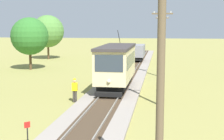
# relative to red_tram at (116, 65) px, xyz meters

# --- Properties ---
(red_tram) EXTENTS (2.60, 8.54, 4.79)m
(red_tram) POSITION_rel_red_tram_xyz_m (0.00, 0.00, 0.00)
(red_tram) COLOR beige
(red_tram) RESTS_ON rail_right
(freight_car) EXTENTS (2.40, 5.20, 2.31)m
(freight_car) POSITION_rel_red_tram_xyz_m (-0.00, 21.77, -0.64)
(freight_car) COLOR slate
(freight_car) RESTS_ON rail_right
(utility_pole_foreground) EXTENTS (1.40, 0.54, 7.51)m
(utility_pole_foreground) POSITION_rel_red_tram_xyz_m (3.79, -17.89, 1.66)
(utility_pole_foreground) COLOR brown
(utility_pole_foreground) RESTS_ON ground
(utility_pole_near_tram) EXTENTS (1.40, 0.42, 7.16)m
(utility_pole_near_tram) POSITION_rel_red_tram_xyz_m (3.79, -5.06, 1.48)
(utility_pole_near_tram) COLOR brown
(utility_pole_near_tram) RESTS_ON ground
(utility_pole_mid) EXTENTS (1.40, 0.42, 7.15)m
(utility_pole_mid) POSITION_rel_red_tram_xyz_m (3.79, 7.83, 1.48)
(utility_pole_mid) COLOR brown
(utility_pole_mid) RESTS_ON ground
(trackside_signal_marker) EXTENTS (0.21, 0.21, 1.18)m
(trackside_signal_marker) POSITION_rel_red_tram_xyz_m (-2.19, -13.77, -1.53)
(trackside_signal_marker) COLOR black
(trackside_signal_marker) RESTS_ON ground
(gravel_pile) EXTENTS (2.69, 2.69, 1.35)m
(gravel_pile) POSITION_rel_red_tram_xyz_m (-3.61, 24.62, -1.52)
(gravel_pile) COLOR #9E998E
(gravel_pile) RESTS_ON ground
(track_worker) EXTENTS (0.38, 0.24, 1.78)m
(track_worker) POSITION_rel_red_tram_xyz_m (-2.34, -4.94, -1.21)
(track_worker) COLOR #38332D
(track_worker) RESTS_ON ground
(tree_right_near) EXTENTS (4.65, 4.65, 6.51)m
(tree_right_near) POSITION_rel_red_tram_xyz_m (-12.43, 11.40, 1.98)
(tree_right_near) COLOR #4C3823
(tree_right_near) RESTS_ON ground
(tree_left_far) EXTENTS (5.24, 5.24, 7.17)m
(tree_left_far) POSITION_rel_red_tram_xyz_m (-14.64, 24.22, 2.35)
(tree_left_far) COLOR #4C3823
(tree_left_far) RESTS_ON ground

